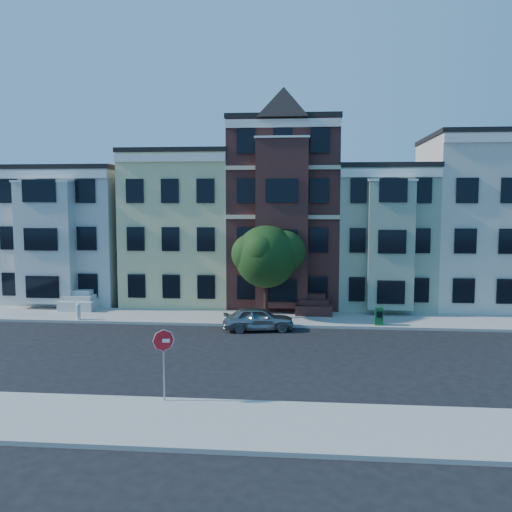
# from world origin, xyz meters

# --- Properties ---
(ground) EXTENTS (120.00, 120.00, 0.00)m
(ground) POSITION_xyz_m (0.00, 0.00, 0.00)
(ground) COLOR black
(far_sidewalk) EXTENTS (60.00, 4.00, 0.15)m
(far_sidewalk) POSITION_xyz_m (0.00, 8.00, 0.07)
(far_sidewalk) COLOR #9E9B93
(far_sidewalk) RESTS_ON ground
(near_sidewalk) EXTENTS (60.00, 4.00, 0.15)m
(near_sidewalk) POSITION_xyz_m (0.00, -8.00, 0.07)
(near_sidewalk) COLOR #9E9B93
(near_sidewalk) RESTS_ON ground
(house_white) EXTENTS (8.00, 9.00, 9.00)m
(house_white) POSITION_xyz_m (-15.00, 14.50, 4.50)
(house_white) COLOR beige
(house_white) RESTS_ON ground
(house_yellow) EXTENTS (7.00, 9.00, 10.00)m
(house_yellow) POSITION_xyz_m (-7.00, 14.50, 5.00)
(house_yellow) COLOR beige
(house_yellow) RESTS_ON ground
(house_brown) EXTENTS (7.00, 9.00, 12.00)m
(house_brown) POSITION_xyz_m (0.00, 14.50, 6.00)
(house_brown) COLOR #401D1B
(house_brown) RESTS_ON ground
(house_green) EXTENTS (6.00, 9.00, 9.00)m
(house_green) POSITION_xyz_m (6.50, 14.50, 4.50)
(house_green) COLOR #92A589
(house_green) RESTS_ON ground
(house_cream) EXTENTS (8.00, 9.00, 11.00)m
(house_cream) POSITION_xyz_m (13.50, 14.50, 5.50)
(house_cream) COLOR beige
(house_cream) RESTS_ON ground
(street_tree) EXTENTS (6.82, 6.82, 6.69)m
(street_tree) POSITION_xyz_m (-0.84, 7.95, 3.50)
(street_tree) COLOR #244619
(street_tree) RESTS_ON far_sidewalk
(parked_car) EXTENTS (4.02, 2.17, 1.30)m
(parked_car) POSITION_xyz_m (-1.06, 5.20, 0.65)
(parked_car) COLOR gray
(parked_car) RESTS_ON ground
(newspaper_box) EXTENTS (0.45, 0.41, 0.97)m
(newspaper_box) POSITION_xyz_m (5.54, 6.51, 0.64)
(newspaper_box) COLOR #105125
(newspaper_box) RESTS_ON far_sidewalk
(fire_hydrant) EXTENTS (0.31, 0.31, 0.76)m
(fire_hydrant) POSITION_xyz_m (-11.59, 6.30, 0.53)
(fire_hydrant) COLOR silver
(fire_hydrant) RESTS_ON far_sidewalk
(stop_sign) EXTENTS (0.78, 0.21, 2.81)m
(stop_sign) POSITION_xyz_m (-3.25, -6.30, 1.55)
(stop_sign) COLOR red
(stop_sign) RESTS_ON near_sidewalk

